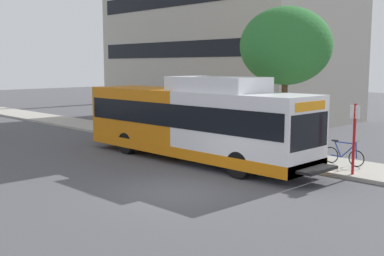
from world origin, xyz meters
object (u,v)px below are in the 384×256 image
at_px(bus_stop_sign_pole, 354,134).
at_px(street_tree_near_stop, 286,46).
at_px(bicycle_parked, 344,154).
at_px(transit_bus, 193,122).

height_order(bus_stop_sign_pole, street_tree_near_stop, street_tree_near_stop).
height_order(bus_stop_sign_pole, bicycle_parked, bus_stop_sign_pole).
bearing_deg(street_tree_near_stop, bus_stop_sign_pole, -115.01).
height_order(transit_bus, bus_stop_sign_pole, transit_bus).
xyz_separation_m(transit_bus, bus_stop_sign_pole, (1.88, -6.41, -0.05)).
relative_size(bus_stop_sign_pole, street_tree_near_stop, 0.39).
xyz_separation_m(bicycle_parked, street_tree_near_stop, (0.79, 3.44, 4.40)).
distance_m(transit_bus, bicycle_parked, 6.33).
bearing_deg(bus_stop_sign_pole, street_tree_near_stop, 64.99).
relative_size(bus_stop_sign_pole, bicycle_parked, 1.48).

